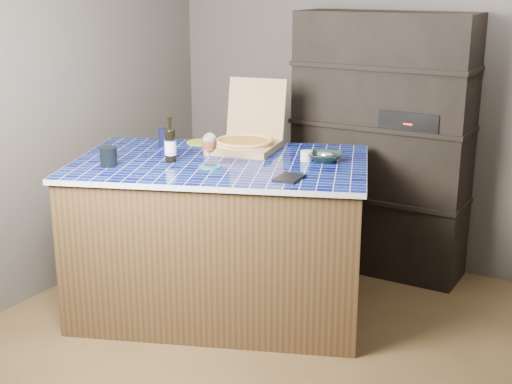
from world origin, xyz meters
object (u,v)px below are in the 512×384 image
Objects in this scene: kitchen_island at (221,236)px; pizza_box at (246,141)px; dvd_case at (289,178)px; bowl at (325,157)px; wine_glass at (210,143)px; mead_bottle at (170,144)px.

pizza_box is (-0.01, 0.32, 0.54)m from kitchen_island.
pizza_box reaches higher than dvd_case.
bowl is at bearing 8.08° from kitchen_island.
kitchen_island is at bearing -98.82° from pizza_box.
pizza_box reaches higher than wine_glass.
dvd_case reaches higher than kitchen_island.
pizza_box is 0.56m from bowl.
bowl is at bearing 41.60° from wine_glass.
mead_bottle is (-0.23, -0.48, 0.04)m from pizza_box.
wine_glass is 1.09× the size of dvd_case.
wine_glass is 0.71m from bowl.
dvd_case is at bearing -37.43° from kitchen_island.
pizza_box is 0.74m from dvd_case.
wine_glass is 0.54m from dvd_case.
wine_glass is 0.95× the size of bowl.
pizza_box is at bearing 94.98° from wine_glass.
mead_bottle reaches higher than wine_glass.
bowl reaches higher than kitchen_island.
kitchen_island is 0.81m from bowl.
bowl is (0.52, 0.46, -0.11)m from wine_glass.
bowl is (0.56, -0.01, -0.04)m from pizza_box.
dvd_case is (0.56, -0.47, -0.05)m from pizza_box.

